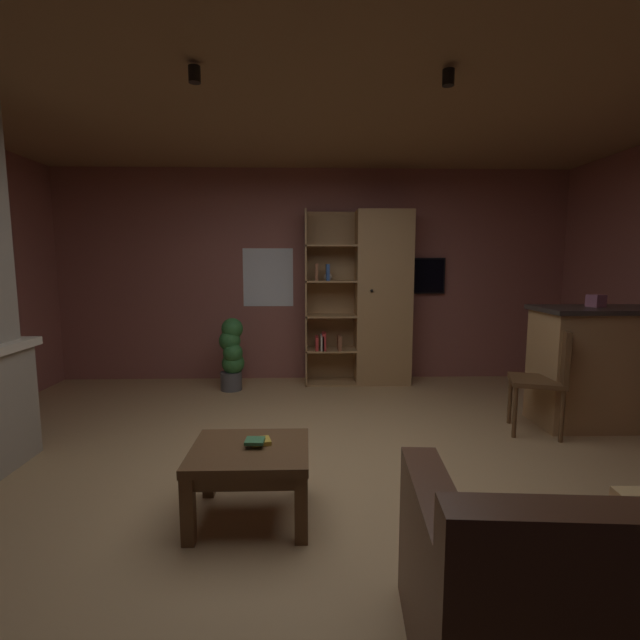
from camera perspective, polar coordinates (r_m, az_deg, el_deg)
floor at (r=3.32m, az=0.22°, el=-19.42°), size 6.34×5.48×0.02m
wall_back at (r=5.73m, az=-0.72°, el=5.59°), size 6.46×0.06×2.62m
ceiling at (r=3.18m, az=0.25°, el=28.46°), size 6.34×5.48×0.02m
window_pane_back at (r=5.72m, az=-6.54°, el=5.34°), size 0.62×0.01×0.72m
bookshelf_cabinet at (r=5.54m, az=6.99°, el=2.61°), size 1.27×0.41×2.09m
kitchen_bar_counter at (r=4.93m, az=33.43°, el=-4.89°), size 1.50×0.61×1.08m
tissue_box at (r=4.76m, az=31.39°, el=2.08°), size 0.15×0.15×0.11m
coffee_table at (r=2.77m, az=-8.78°, el=-17.19°), size 0.67×0.58×0.42m
table_book_0 at (r=2.77m, az=-7.48°, el=-14.88°), size 0.13×0.13×0.02m
table_book_1 at (r=2.72m, az=-8.20°, el=-14.82°), size 0.11×0.11×0.02m
dining_chair at (r=4.37m, az=26.64°, el=-6.06°), size 0.53×0.53×0.92m
potted_floor_plant at (r=5.35m, az=-11.02°, el=-4.07°), size 0.29×0.30×0.84m
wall_mounted_tv at (r=5.83m, az=11.63°, el=5.47°), size 0.79×0.06×0.45m
track_light_spot_1 at (r=3.04m, az=-15.51°, el=27.60°), size 0.07×0.07×0.09m
track_light_spot_2 at (r=3.08m, az=15.84°, el=27.26°), size 0.07×0.07×0.09m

